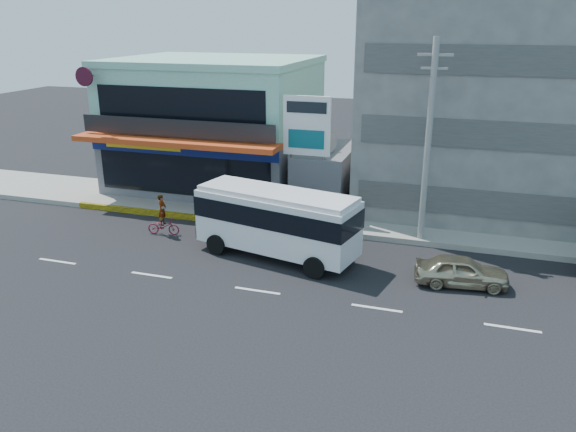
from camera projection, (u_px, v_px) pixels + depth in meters
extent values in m
plane|color=black|center=(257.00, 291.00, 23.43)|extent=(120.00, 120.00, 0.00)
cube|color=gray|center=(404.00, 225.00, 30.51)|extent=(70.00, 5.00, 0.30)
cube|color=#4C4C51|center=(218.00, 156.00, 37.63)|extent=(12.00, 10.00, 4.00)
cube|color=#96D6BD|center=(215.00, 96.00, 36.30)|extent=(12.00, 10.00, 4.00)
cube|color=#C13F16|center=(174.00, 142.00, 31.69)|extent=(12.40, 1.80, 0.30)
cube|color=navy|center=(181.00, 149.00, 32.55)|extent=(12.00, 0.12, 0.80)
cube|color=black|center=(183.00, 174.00, 33.08)|extent=(11.00, 0.06, 2.60)
cube|color=gray|center=(513.00, 88.00, 31.76)|extent=(16.00, 12.00, 14.00)
cube|color=#4C4C51|center=(327.00, 177.00, 33.64)|extent=(3.00, 6.00, 3.50)
cylinder|color=slate|center=(323.00, 151.00, 32.14)|extent=(1.50, 1.50, 0.15)
cylinder|color=gray|center=(289.00, 162.00, 31.05)|extent=(0.16, 0.16, 6.50)
cylinder|color=gray|center=(324.00, 164.00, 30.48)|extent=(0.16, 0.16, 6.50)
cube|color=white|center=(307.00, 126.00, 30.09)|extent=(2.60, 0.18, 3.20)
cylinder|color=#999993|center=(428.00, 146.00, 26.72)|extent=(0.30, 0.30, 10.00)
cube|color=#999993|center=(435.00, 55.00, 25.33)|extent=(1.60, 0.12, 0.12)
cube|color=#999993|center=(434.00, 68.00, 25.53)|extent=(1.20, 0.10, 0.10)
cube|color=white|center=(277.00, 222.00, 26.25)|extent=(8.07, 4.05, 2.54)
cube|color=black|center=(277.00, 212.00, 26.08)|extent=(8.13, 4.11, 0.94)
cube|color=white|center=(276.00, 193.00, 25.79)|extent=(7.81, 3.78, 0.22)
cylinder|color=black|center=(217.00, 244.00, 26.93)|extent=(1.04, 0.52, 0.99)
cylinder|color=black|center=(245.00, 229.00, 28.91)|extent=(1.04, 0.52, 0.99)
cylinder|color=black|center=(314.00, 268.00, 24.43)|extent=(1.04, 0.52, 0.99)
cylinder|color=black|center=(338.00, 249.00, 26.41)|extent=(1.04, 0.52, 0.99)
imported|color=#B9AF8E|center=(462.00, 271.00, 23.72)|extent=(4.04, 2.01, 1.32)
imported|color=maroon|center=(164.00, 226.00, 29.43)|extent=(1.77, 0.85, 0.89)
imported|color=#66594C|center=(162.00, 210.00, 29.12)|extent=(0.48, 0.65, 1.63)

